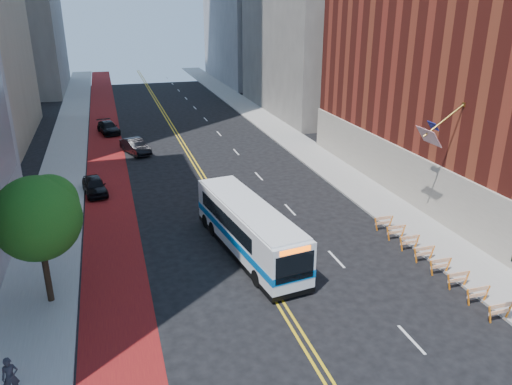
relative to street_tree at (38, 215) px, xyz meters
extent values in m
plane|color=black|center=(11.24, -6.04, -4.91)|extent=(160.00, 160.00, 0.00)
cube|color=gray|center=(-0.76, 23.96, -4.84)|extent=(4.00, 140.00, 0.15)
cube|color=gray|center=(23.24, 23.96, -4.84)|extent=(4.00, 140.00, 0.15)
cube|color=#600D12|center=(3.14, 23.96, -4.91)|extent=(3.60, 140.00, 0.01)
cube|color=gold|center=(11.06, 23.96, -4.91)|extent=(0.14, 140.00, 0.01)
cube|color=gold|center=(11.42, 23.96, -4.91)|extent=(0.14, 140.00, 0.01)
cube|color=silver|center=(16.04, -8.04, -4.90)|extent=(0.14, 2.20, 0.01)
cube|color=silver|center=(16.04, -0.04, -4.90)|extent=(0.14, 2.20, 0.01)
cube|color=silver|center=(16.04, 7.96, -4.90)|extent=(0.14, 2.20, 0.01)
cube|color=silver|center=(16.04, 15.96, -4.90)|extent=(0.14, 2.20, 0.01)
cube|color=silver|center=(16.04, 23.96, -4.90)|extent=(0.14, 2.20, 0.01)
cube|color=silver|center=(16.04, 31.96, -4.90)|extent=(0.14, 2.20, 0.01)
cube|color=silver|center=(16.04, 39.96, -4.90)|extent=(0.14, 2.20, 0.01)
cube|color=silver|center=(16.04, 47.96, -4.90)|extent=(0.14, 2.20, 0.01)
cube|color=silver|center=(16.04, 55.96, -4.90)|extent=(0.14, 2.20, 0.01)
cube|color=silver|center=(16.04, 63.96, -4.90)|extent=(0.14, 2.20, 0.01)
cube|color=silver|center=(16.04, 71.96, -4.90)|extent=(0.14, 2.20, 0.01)
cube|color=silver|center=(16.04, 79.96, -4.90)|extent=(0.14, 2.20, 0.01)
cube|color=#9E9384|center=(25.29, 5.96, -2.91)|extent=(0.50, 36.00, 4.00)
cube|color=black|center=(25.39, -0.04, -3.81)|extent=(0.35, 2.80, 2.20)
cube|color=black|center=(25.39, 6.96, -3.81)|extent=(0.35, 2.80, 2.20)
cube|color=black|center=(25.39, 13.96, -3.81)|extent=(0.35, 2.80, 2.20)
cube|color=#A57F33|center=(25.29, 1.96, 3.59)|extent=(0.25, 0.25, 0.25)
cylinder|color=#A57F33|center=(23.94, 1.96, 2.69)|extent=(2.85, 0.12, 2.05)
cube|color=#B21419|center=(22.94, 1.96, 1.69)|extent=(0.75, 1.90, 1.05)
cube|color=navy|center=(23.49, 2.41, 2.24)|extent=(0.39, 0.85, 0.52)
cube|color=orange|center=(20.29, -8.04, -4.41)|extent=(0.32, 0.06, 0.99)
cube|color=orange|center=(21.39, -8.04, -4.41)|extent=(0.32, 0.06, 0.99)
cube|color=orange|center=(20.84, -8.04, -4.01)|extent=(1.25, 0.05, 0.22)
cube|color=orange|center=(20.84, -8.04, -4.36)|extent=(1.25, 0.05, 0.18)
cube|color=orange|center=(20.29, -6.49, -4.41)|extent=(0.32, 0.06, 0.99)
cube|color=orange|center=(21.39, -6.49, -4.41)|extent=(0.32, 0.06, 0.99)
cube|color=orange|center=(20.84, -6.49, -4.01)|extent=(1.25, 0.05, 0.22)
cube|color=orange|center=(20.84, -6.49, -4.36)|extent=(1.25, 0.05, 0.18)
cube|color=orange|center=(20.29, -4.94, -4.41)|extent=(0.32, 0.06, 0.99)
cube|color=orange|center=(21.39, -4.94, -4.41)|extent=(0.32, 0.06, 0.99)
cube|color=orange|center=(20.84, -4.94, -4.01)|extent=(1.25, 0.05, 0.22)
cube|color=orange|center=(20.84, -4.94, -4.36)|extent=(1.25, 0.05, 0.18)
cube|color=orange|center=(20.29, -3.39, -4.41)|extent=(0.32, 0.06, 0.99)
cube|color=orange|center=(21.39, -3.39, -4.41)|extent=(0.32, 0.06, 0.99)
cube|color=orange|center=(20.84, -3.39, -4.01)|extent=(1.25, 0.05, 0.22)
cube|color=orange|center=(20.84, -3.39, -4.36)|extent=(1.25, 0.05, 0.18)
cube|color=orange|center=(20.29, -1.84, -4.41)|extent=(0.32, 0.06, 0.99)
cube|color=orange|center=(21.39, -1.84, -4.41)|extent=(0.32, 0.06, 0.99)
cube|color=orange|center=(20.84, -1.84, -4.01)|extent=(1.25, 0.05, 0.22)
cube|color=orange|center=(20.84, -1.84, -4.36)|extent=(1.25, 0.05, 0.18)
cube|color=orange|center=(20.29, -0.29, -4.41)|extent=(0.32, 0.06, 0.99)
cube|color=orange|center=(21.39, -0.29, -4.41)|extent=(0.32, 0.06, 0.99)
cube|color=orange|center=(20.84, -0.29, -4.01)|extent=(1.25, 0.05, 0.22)
cube|color=orange|center=(20.84, -0.29, -4.36)|extent=(1.25, 0.05, 0.18)
cube|color=orange|center=(20.29, 1.26, -4.41)|extent=(0.32, 0.06, 0.99)
cube|color=orange|center=(21.39, 1.26, -4.41)|extent=(0.32, 0.06, 0.99)
cube|color=orange|center=(20.84, 1.26, -4.01)|extent=(1.25, 0.05, 0.22)
cube|color=orange|center=(20.84, 1.26, -4.36)|extent=(1.25, 0.05, 0.18)
cube|color=orange|center=(20.29, 2.81, -4.41)|extent=(0.32, 0.06, 0.99)
cube|color=orange|center=(21.39, 2.81, -4.41)|extent=(0.32, 0.06, 0.99)
cube|color=orange|center=(20.84, 2.81, -4.01)|extent=(1.25, 0.05, 0.22)
cube|color=orange|center=(20.84, 2.81, -4.36)|extent=(1.25, 0.05, 0.18)
cylinder|color=black|center=(-0.06, -0.04, -3.16)|extent=(0.32, 0.32, 3.20)
sphere|color=#114F13|center=(-0.06, -0.04, -0.16)|extent=(4.20, 4.20, 4.20)
sphere|color=#114F13|center=(0.54, 0.36, 0.44)|extent=(2.80, 2.80, 2.80)
sphere|color=#114F13|center=(-0.56, -0.34, 0.24)|extent=(2.40, 2.40, 2.40)
cube|color=silver|center=(11.21, 2.27, -3.20)|extent=(4.07, 11.79, 2.75)
cube|color=#0357A8|center=(11.21, 2.27, -3.61)|extent=(4.11, 11.84, 0.43)
cube|color=black|center=(11.10, 3.03, -2.74)|extent=(3.64, 8.37, 0.92)
cube|color=black|center=(12.00, -3.43, -2.98)|extent=(2.20, 0.40, 1.54)
cube|color=black|center=(10.42, 7.96, -2.79)|extent=(2.00, 0.37, 0.96)
cube|color=#FF5905|center=(12.00, -3.44, -2.02)|extent=(1.75, 0.32, 0.29)
cube|color=silver|center=(11.21, 2.27, -1.78)|extent=(3.87, 11.20, 0.12)
cube|color=black|center=(11.21, 2.27, -4.57)|extent=(4.10, 11.83, 0.29)
cylinder|color=black|center=(10.59, -1.55, -4.43)|extent=(0.42, 0.99, 0.96)
cylinder|color=black|center=(12.84, -1.24, -4.43)|extent=(0.42, 0.99, 0.96)
cylinder|color=black|center=(9.64, 5.31, -4.43)|extent=(0.42, 0.99, 0.96)
cylinder|color=black|center=(11.89, 5.63, -4.43)|extent=(0.42, 0.99, 0.96)
cylinder|color=black|center=(9.45, 6.69, -4.43)|extent=(0.42, 0.99, 0.96)
cylinder|color=black|center=(11.70, 7.00, -4.43)|extent=(0.42, 0.99, 0.96)
imported|color=black|center=(2.10, 15.61, -4.21)|extent=(2.26, 4.30, 1.39)
imported|color=black|center=(6.08, 26.37, -4.15)|extent=(3.05, 4.88, 1.52)
imported|color=black|center=(3.62, 35.87, -4.23)|extent=(2.89, 5.01, 1.37)
imported|color=black|center=(-0.93, -6.70, -3.91)|extent=(0.68, 0.50, 1.70)
camera|label=1|loc=(3.72, -24.17, 9.62)|focal=35.00mm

